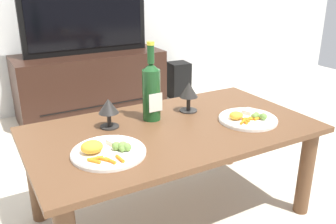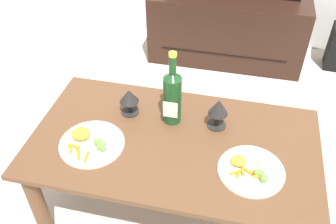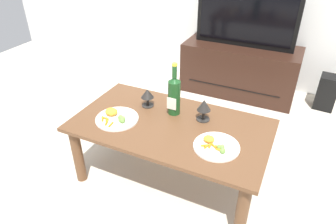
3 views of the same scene
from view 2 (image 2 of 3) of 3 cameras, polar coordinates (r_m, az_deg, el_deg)
ground_plane at (r=1.99m, az=0.76°, el=-13.77°), size 6.40×6.40×0.00m
dining_table at (r=1.70m, az=0.87°, el=-6.20°), size 1.26×0.70×0.46m
tv_stand at (r=2.96m, az=9.04°, el=12.72°), size 1.15×0.48×0.52m
wine_bottle at (r=1.65m, az=0.67°, el=2.58°), size 0.08×0.08×0.36m
goblet_left at (r=1.73m, az=-5.99°, el=2.22°), size 0.09×0.09×0.13m
goblet_right at (r=1.66m, az=7.70°, el=0.52°), size 0.09×0.09×0.15m
dinner_plate_left at (r=1.65m, az=-11.66°, el=-4.51°), size 0.28×0.28×0.06m
dinner_plate_right at (r=1.55m, az=12.56°, el=-8.59°), size 0.27×0.27×0.05m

